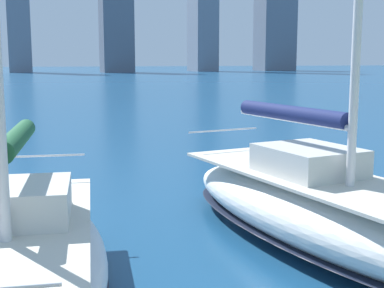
{
  "coord_description": "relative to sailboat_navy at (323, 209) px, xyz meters",
  "views": [
    {
      "loc": [
        3.09,
        2.09,
        3.62
      ],
      "look_at": [
        0.21,
        -6.42,
        2.2
      ],
      "focal_mm": 50.0,
      "sensor_mm": 36.0,
      "label": 1
    }
  ],
  "objects": [
    {
      "name": "sailboat_forest",
      "position": [
        5.76,
        0.87,
        -0.03
      ],
      "size": [
        3.69,
        7.45,
        11.42
      ],
      "color": "white",
      "rests_on": "ground"
    },
    {
      "name": "sailboat_navy",
      "position": [
        0.0,
        0.0,
        0.0
      ],
      "size": [
        3.9,
        9.02,
        9.47
      ],
      "color": "white",
      "rests_on": "ground"
    }
  ]
}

